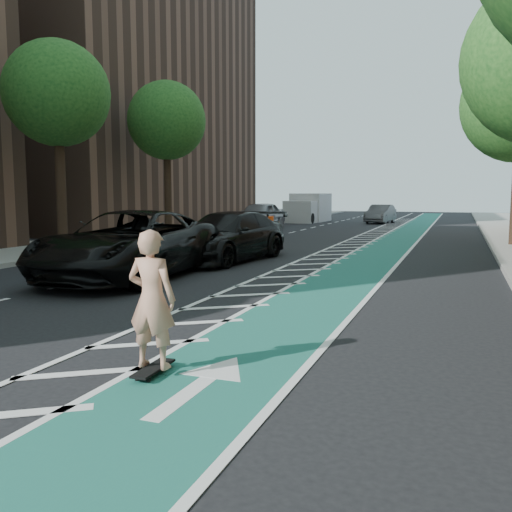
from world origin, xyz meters
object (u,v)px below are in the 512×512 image
at_px(suv_near, 131,244).
at_px(suv_far, 227,236).
at_px(skateboarder, 152,299).
at_px(barrel_a, 114,269).

height_order(suv_near, suv_far, suv_near).
xyz_separation_m(skateboarder, suv_far, (-3.76, 10.87, -0.15)).
relative_size(skateboarder, suv_near, 0.27).
distance_m(suv_near, suv_far, 4.35).
height_order(suv_far, barrel_a, suv_far).
height_order(skateboarder, suv_far, skateboarder).
relative_size(suv_far, barrel_a, 6.94).
distance_m(suv_near, barrel_a, 1.19).
bearing_deg(barrel_a, suv_near, 100.76).
bearing_deg(skateboarder, barrel_a, -53.66).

